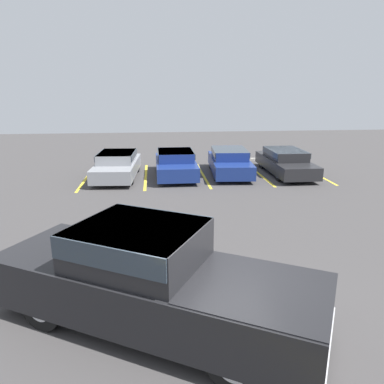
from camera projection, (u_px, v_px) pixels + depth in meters
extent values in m
plane|color=#423F3F|center=(209.00, 332.00, 6.64)|extent=(60.00, 60.00, 0.00)
cube|color=yellow|center=(87.00, 178.00, 17.79)|extent=(0.12, 5.30, 0.01)
cube|color=yellow|center=(146.00, 176.00, 18.07)|extent=(0.12, 5.30, 0.01)
cube|color=yellow|center=(203.00, 175.00, 18.34)|extent=(0.12, 5.30, 0.01)
cube|color=yellow|center=(259.00, 174.00, 18.62)|extent=(0.12, 5.30, 0.01)
cube|color=yellow|center=(313.00, 172.00, 18.90)|extent=(0.12, 5.30, 0.01)
cube|color=black|center=(154.00, 289.00, 6.64)|extent=(6.16, 4.67, 0.92)
cube|color=black|center=(138.00, 245.00, 6.53)|extent=(2.77, 2.66, 0.70)
cube|color=#2D3842|center=(138.00, 236.00, 6.49)|extent=(2.76, 2.69, 0.38)
cube|color=black|center=(259.00, 291.00, 5.81)|extent=(2.86, 2.76, 0.13)
cube|color=silver|center=(323.00, 350.00, 5.62)|extent=(1.18, 1.88, 0.28)
cylinder|color=black|center=(263.00, 302.00, 6.75)|extent=(0.93, 0.72, 0.88)
cylinder|color=#ADADB2|center=(263.00, 302.00, 6.75)|extent=(0.59, 0.54, 0.48)
cylinder|color=black|center=(237.00, 361.00, 5.31)|extent=(0.93, 0.72, 0.88)
cylinder|color=#ADADB2|center=(237.00, 361.00, 5.31)|extent=(0.59, 0.54, 0.48)
cylinder|color=black|center=(101.00, 266.00, 8.12)|extent=(0.93, 0.72, 0.88)
cylinder|color=#ADADB2|center=(101.00, 266.00, 8.12)|extent=(0.59, 0.54, 0.48)
cylinder|color=black|center=(45.00, 305.00, 6.68)|extent=(0.93, 0.72, 0.88)
cylinder|color=#ADADB2|center=(45.00, 305.00, 6.68)|extent=(0.59, 0.54, 0.48)
cube|color=gray|center=(117.00, 168.00, 17.66)|extent=(2.09, 4.52, 0.59)
cube|color=gray|center=(117.00, 157.00, 17.60)|extent=(1.73, 2.39, 0.44)
cube|color=#2D3842|center=(117.00, 155.00, 17.58)|extent=(1.80, 2.35, 0.26)
cylinder|color=black|center=(130.00, 177.00, 16.50)|extent=(0.27, 0.68, 0.66)
cylinder|color=#ADADB2|center=(130.00, 177.00, 16.50)|extent=(0.26, 0.38, 0.37)
cylinder|color=black|center=(95.00, 177.00, 16.44)|extent=(0.27, 0.68, 0.66)
cylinder|color=#ADADB2|center=(95.00, 177.00, 16.44)|extent=(0.26, 0.38, 0.37)
cylinder|color=black|center=(137.00, 165.00, 18.95)|extent=(0.27, 0.68, 0.66)
cylinder|color=#ADADB2|center=(137.00, 165.00, 18.95)|extent=(0.26, 0.38, 0.37)
cylinder|color=black|center=(106.00, 166.00, 18.90)|extent=(0.27, 0.68, 0.66)
cylinder|color=#ADADB2|center=(106.00, 166.00, 18.90)|extent=(0.26, 0.38, 0.37)
cube|color=navy|center=(176.00, 166.00, 17.95)|extent=(1.85, 4.23, 0.62)
cube|color=navy|center=(175.00, 155.00, 17.89)|extent=(1.63, 2.20, 0.43)
cube|color=#2D3842|center=(175.00, 154.00, 17.87)|extent=(1.70, 2.16, 0.26)
cylinder|color=black|center=(195.00, 175.00, 16.91)|extent=(0.24, 0.63, 0.63)
cylinder|color=#ADADB2|center=(195.00, 175.00, 16.91)|extent=(0.25, 0.35, 0.35)
cylinder|color=black|center=(160.00, 176.00, 16.75)|extent=(0.24, 0.63, 0.63)
cylinder|color=#ADADB2|center=(160.00, 176.00, 16.75)|extent=(0.25, 0.35, 0.35)
cylinder|color=black|center=(190.00, 164.00, 19.25)|extent=(0.24, 0.63, 0.63)
cylinder|color=#ADADB2|center=(190.00, 164.00, 19.25)|extent=(0.25, 0.35, 0.35)
cylinder|color=black|center=(159.00, 165.00, 19.10)|extent=(0.24, 0.63, 0.63)
cylinder|color=#ADADB2|center=(159.00, 165.00, 19.10)|extent=(0.25, 0.35, 0.35)
cube|color=navy|center=(229.00, 164.00, 18.38)|extent=(2.08, 4.55, 0.62)
cube|color=navy|center=(230.00, 154.00, 18.32)|extent=(1.72, 2.41, 0.44)
cube|color=#2D3842|center=(230.00, 152.00, 18.29)|extent=(1.78, 2.37, 0.26)
cylinder|color=black|center=(249.00, 174.00, 17.21)|extent=(0.28, 0.66, 0.64)
cylinder|color=#ADADB2|center=(249.00, 174.00, 17.21)|extent=(0.27, 0.37, 0.35)
cylinder|color=black|center=(217.00, 174.00, 17.16)|extent=(0.28, 0.66, 0.64)
cylinder|color=#ADADB2|center=(217.00, 174.00, 17.16)|extent=(0.27, 0.37, 0.35)
cylinder|color=black|center=(240.00, 163.00, 19.68)|extent=(0.28, 0.66, 0.64)
cylinder|color=#ADADB2|center=(240.00, 163.00, 19.68)|extent=(0.27, 0.37, 0.35)
cylinder|color=black|center=(212.00, 163.00, 19.63)|extent=(0.28, 0.66, 0.64)
cylinder|color=#ADADB2|center=(212.00, 163.00, 19.63)|extent=(0.27, 0.37, 0.35)
cube|color=#232326|center=(285.00, 164.00, 18.45)|extent=(1.76, 4.76, 0.58)
cube|color=#232326|center=(285.00, 154.00, 18.40)|extent=(1.54, 2.48, 0.44)
cube|color=#2D3842|center=(286.00, 152.00, 18.37)|extent=(1.61, 2.43, 0.26)
cylinder|color=black|center=(311.00, 173.00, 17.24)|extent=(0.22, 0.67, 0.67)
cylinder|color=#ADADB2|center=(311.00, 173.00, 17.24)|extent=(0.23, 0.37, 0.37)
cylinder|color=black|center=(279.00, 174.00, 17.09)|extent=(0.22, 0.67, 0.67)
cylinder|color=#ADADB2|center=(279.00, 174.00, 17.09)|extent=(0.23, 0.37, 0.37)
cylinder|color=black|center=(290.00, 162.00, 19.88)|extent=(0.22, 0.67, 0.67)
cylinder|color=#ADADB2|center=(290.00, 162.00, 19.88)|extent=(0.23, 0.37, 0.37)
cylinder|color=black|center=(263.00, 162.00, 19.73)|extent=(0.22, 0.67, 0.67)
cylinder|color=#ADADB2|center=(263.00, 162.00, 19.73)|extent=(0.23, 0.37, 0.37)
cube|color=#B7B2A8|center=(252.00, 159.00, 21.87)|extent=(1.98, 0.20, 0.14)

